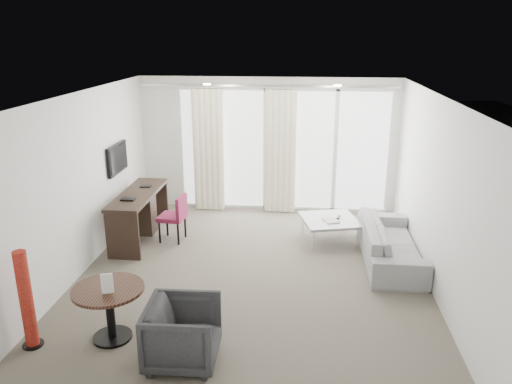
# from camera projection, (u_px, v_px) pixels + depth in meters

# --- Properties ---
(floor) EXTENTS (5.00, 6.00, 0.00)m
(floor) POSITION_uv_depth(u_px,v_px,m) (252.00, 276.00, 7.28)
(floor) COLOR #5B5548
(floor) RESTS_ON ground
(ceiling) EXTENTS (5.00, 6.00, 0.00)m
(ceiling) POSITION_uv_depth(u_px,v_px,m) (251.00, 96.00, 6.48)
(ceiling) COLOR white
(ceiling) RESTS_ON ground
(wall_left) EXTENTS (0.00, 6.00, 2.60)m
(wall_left) POSITION_uv_depth(u_px,v_px,m) (78.00, 186.00, 7.11)
(wall_left) COLOR silver
(wall_left) RESTS_ON ground
(wall_right) EXTENTS (0.00, 6.00, 2.60)m
(wall_right) POSITION_uv_depth(u_px,v_px,m) (438.00, 197.00, 6.65)
(wall_right) COLOR silver
(wall_right) RESTS_ON ground
(wall_front) EXTENTS (5.00, 0.00, 2.60)m
(wall_front) POSITION_uv_depth(u_px,v_px,m) (212.00, 304.00, 4.04)
(wall_front) COLOR silver
(wall_front) RESTS_ON ground
(window_panel) EXTENTS (4.00, 0.02, 2.38)m
(window_panel) POSITION_uv_depth(u_px,v_px,m) (283.00, 150.00, 9.71)
(window_panel) COLOR white
(window_panel) RESTS_ON ground
(window_frame) EXTENTS (4.10, 0.06, 2.44)m
(window_frame) POSITION_uv_depth(u_px,v_px,m) (283.00, 151.00, 9.70)
(window_frame) COLOR white
(window_frame) RESTS_ON ground
(curtain_left) EXTENTS (0.60, 0.20, 2.38)m
(curtain_left) POSITION_uv_depth(u_px,v_px,m) (208.00, 151.00, 9.69)
(curtain_left) COLOR #EBE5C4
(curtain_left) RESTS_ON ground
(curtain_right) EXTENTS (0.60, 0.20, 2.38)m
(curtain_right) POSITION_uv_depth(u_px,v_px,m) (280.00, 152.00, 9.56)
(curtain_right) COLOR #EBE5C4
(curtain_right) RESTS_ON ground
(curtain_track) EXTENTS (4.80, 0.04, 0.04)m
(curtain_track) POSITION_uv_depth(u_px,v_px,m) (268.00, 86.00, 9.20)
(curtain_track) COLOR #B2B2B7
(curtain_track) RESTS_ON ceiling
(downlight_a) EXTENTS (0.12, 0.12, 0.02)m
(downlight_a) POSITION_uv_depth(u_px,v_px,m) (207.00, 84.00, 8.09)
(downlight_a) COLOR #FFE0B2
(downlight_a) RESTS_ON ceiling
(downlight_b) EXTENTS (0.12, 0.12, 0.02)m
(downlight_b) POSITION_uv_depth(u_px,v_px,m) (338.00, 86.00, 7.89)
(downlight_b) COLOR #FFE0B2
(downlight_b) RESTS_ON ceiling
(desk) EXTENTS (0.55, 1.77, 0.83)m
(desk) POSITION_uv_depth(u_px,v_px,m) (140.00, 216.00, 8.47)
(desk) COLOR black
(desk) RESTS_ON floor
(tv) EXTENTS (0.05, 0.80, 0.50)m
(tv) POSITION_uv_depth(u_px,v_px,m) (117.00, 158.00, 8.47)
(tv) COLOR black
(tv) RESTS_ON wall_left
(desk_chair) EXTENTS (0.49, 0.47, 0.81)m
(desk_chair) POSITION_uv_depth(u_px,v_px,m) (172.00, 218.00, 8.43)
(desk_chair) COLOR maroon
(desk_chair) RESTS_ON floor
(round_table) EXTENTS (1.00, 1.00, 0.65)m
(round_table) POSITION_uv_depth(u_px,v_px,m) (110.00, 313.00, 5.71)
(round_table) COLOR #351F14
(round_table) RESTS_ON floor
(menu_card) EXTENTS (0.13, 0.06, 0.24)m
(menu_card) POSITION_uv_depth(u_px,v_px,m) (108.00, 287.00, 5.48)
(menu_card) COLOR white
(menu_card) RESTS_ON round_table
(red_lamp) EXTENTS (0.28, 0.28, 1.17)m
(red_lamp) POSITION_uv_depth(u_px,v_px,m) (26.00, 300.00, 5.50)
(red_lamp) COLOR maroon
(red_lamp) RESTS_ON floor
(tub_armchair) EXTENTS (0.79, 0.77, 0.70)m
(tub_armchair) POSITION_uv_depth(u_px,v_px,m) (183.00, 333.00, 5.29)
(tub_armchair) COLOR #28282A
(tub_armchair) RESTS_ON floor
(coffee_table) EXTENTS (1.08, 1.08, 0.40)m
(coffee_table) POSITION_uv_depth(u_px,v_px,m) (329.00, 230.00, 8.45)
(coffee_table) COLOR gray
(coffee_table) RESTS_ON floor
(remote) EXTENTS (0.08, 0.16, 0.02)m
(remote) POSITION_uv_depth(u_px,v_px,m) (338.00, 220.00, 8.45)
(remote) COLOR black
(remote) RESTS_ON coffee_table
(magazine) EXTENTS (0.35, 0.38, 0.02)m
(magazine) POSITION_uv_depth(u_px,v_px,m) (331.00, 223.00, 8.31)
(magazine) COLOR gray
(magazine) RESTS_ON coffee_table
(sofa) EXTENTS (0.81, 2.07, 0.60)m
(sofa) POSITION_uv_depth(u_px,v_px,m) (391.00, 242.00, 7.69)
(sofa) COLOR gray
(sofa) RESTS_ON floor
(terrace_slab) EXTENTS (5.60, 3.00, 0.12)m
(terrace_slab) POSITION_uv_depth(u_px,v_px,m) (285.00, 189.00, 11.53)
(terrace_slab) COLOR #4D4D50
(terrace_slab) RESTS_ON ground
(rattan_chair_a) EXTENTS (0.62, 0.62, 0.80)m
(rattan_chair_a) POSITION_uv_depth(u_px,v_px,m) (294.00, 168.00, 11.55)
(rattan_chair_a) COLOR #4E3525
(rattan_chair_a) RESTS_ON terrace_slab
(rattan_chair_b) EXTENTS (0.59, 0.59, 0.83)m
(rattan_chair_b) POSITION_uv_depth(u_px,v_px,m) (370.00, 174.00, 10.98)
(rattan_chair_b) COLOR #4E3525
(rattan_chair_b) RESTS_ON terrace_slab
(rattan_table) EXTENTS (0.59, 0.59, 0.48)m
(rattan_table) POSITION_uv_depth(u_px,v_px,m) (352.00, 184.00, 10.83)
(rattan_table) COLOR #4E3525
(rattan_table) RESTS_ON terrace_slab
(balustrade) EXTENTS (5.50, 0.06, 1.05)m
(balustrade) POSITION_uv_depth(u_px,v_px,m) (288.00, 151.00, 12.73)
(balustrade) COLOR #B2B2B7
(balustrade) RESTS_ON terrace_slab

